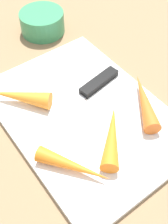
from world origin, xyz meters
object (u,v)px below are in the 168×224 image
Objects in this scene: cutting_board at (84,114)px; carrot_short at (73,166)px; carrot_long at (114,134)px; knife at (94,86)px; carrot_shortest at (19,96)px; small_bowl at (42,22)px; carrot_longest at (144,101)px.

carrot_short is at bearing -44.90° from cutting_board.
cutting_board is 3.05× the size of carrot_short.
carrot_long reaches higher than cutting_board.
knife reaches higher than cutting_board.
carrot_long is at bearing 164.98° from carrot_shortest.
small_bowl is at bearing 163.98° from cutting_board.
carrot_short is 0.18m from carrot_longest.
carrot_long is 1.04× the size of carrot_shortest.
carrot_long is 0.09m from carrot_longest.
small_bowl is (-0.27, 0.08, 0.02)m from cutting_board.
knife is 0.23m from small_bowl.
carrot_longest reaches higher than knife.
carrot_shortest reaches higher than cutting_board.
carrot_longest is (-0.02, 0.09, -0.00)m from carrot_long.
cutting_board is 0.12m from carrot_short.
carrot_longest reaches higher than carrot_short.
carrot_shortest is (-0.16, -0.08, 0.00)m from carrot_long.
carrot_long and carrot_longest have the same top height.
small_bowl is (-0.34, 0.07, -0.00)m from carrot_long.
carrot_shortest reaches higher than carrot_short.
carrot_shortest is (-0.17, 0.00, 0.00)m from carrot_short.
carrot_shortest is at bearing -30.32° from knife.
carrot_longest is 1.24× the size of small_bowl.
carrot_shortest is 0.24m from small_bowl.
carrot_short is 0.98× the size of carrot_long.
knife is 1.66× the size of carrot_long.
carrot_shortest reaches higher than carrot_longest.
carrot_long is at bearing 58.21° from knife.
cutting_board is 2.84× the size of carrot_longest.
carrot_shortest is (-0.09, -0.08, 0.02)m from cutting_board.
carrot_short is 1.02× the size of carrot_shortest.
carrot_long is (0.11, -0.05, 0.01)m from knife.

